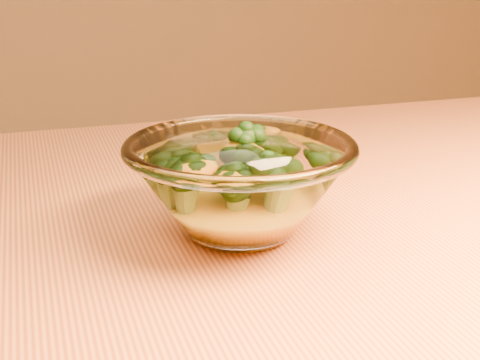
# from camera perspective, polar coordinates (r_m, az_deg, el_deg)

# --- Properties ---
(table) EXTENTS (1.20, 0.80, 0.75)m
(table) POSITION_cam_1_polar(r_m,az_deg,el_deg) (0.67, 6.22, -10.89)
(table) COLOR #C2733A
(table) RESTS_ON ground
(glass_bowl) EXTENTS (0.20, 0.20, 0.09)m
(glass_bowl) POSITION_cam_1_polar(r_m,az_deg,el_deg) (0.57, 0.00, -0.41)
(glass_bowl) COLOR white
(glass_bowl) RESTS_ON table
(cheese_sauce) EXTENTS (0.11, 0.11, 0.03)m
(cheese_sauce) POSITION_cam_1_polar(r_m,az_deg,el_deg) (0.58, 0.00, -2.15)
(cheese_sauce) COLOR yellow
(cheese_sauce) RESTS_ON glass_bowl
(broccoli_heap) EXTENTS (0.14, 0.13, 0.07)m
(broccoli_heap) POSITION_cam_1_polar(r_m,az_deg,el_deg) (0.57, -0.19, 0.96)
(broccoli_heap) COLOR black
(broccoli_heap) RESTS_ON cheese_sauce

